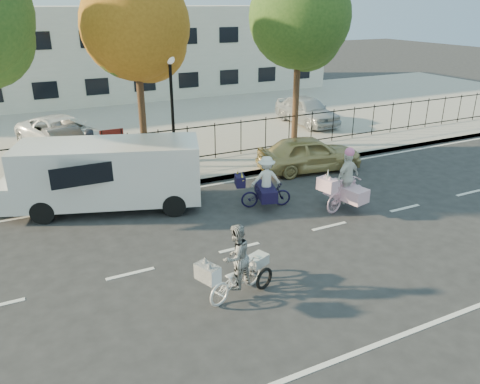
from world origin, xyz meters
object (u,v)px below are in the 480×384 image
lamppost (171,92)px  lot_car_c (66,144)px  bull_bike (265,187)px  gold_sedan (309,153)px  zebra_trike (236,269)px  white_van (107,173)px  lot_car_d (307,110)px  pedestrian (91,155)px  unicorn_bike (346,187)px  lot_car_b (63,134)px

lamppost → lot_car_c: size_ratio=1.14×
bull_bike → gold_sedan: bull_bike is taller
lamppost → zebra_trike: lamppost is taller
bull_bike → gold_sedan: 4.04m
lamppost → white_van: 4.44m
lot_car_c → lot_car_d: lot_car_d is taller
zebra_trike → white_van: 6.42m
gold_sedan → lot_car_d: bearing=-24.1°
bull_bike → white_van: (-4.58, 2.10, 0.52)m
pedestrian → zebra_trike: bearing=66.1°
lamppost → zebra_trike: bearing=-99.9°
lamppost → bull_bike: lamppost is taller
pedestrian → gold_sedan: bearing=129.3°
zebra_trike → bull_bike: zebra_trike is taller
lamppost → unicorn_bike: (3.68, -5.98, -2.35)m
white_van → lot_car_c: bearing=114.5°
gold_sedan → lot_car_c: size_ratio=1.09×
zebra_trike → pedestrian: size_ratio=1.06×
zebra_trike → lot_car_b: 13.34m
zebra_trike → lot_car_c: bearing=-11.0°
unicorn_bike → white_van: (-6.77, 3.43, 0.43)m
bull_bike → white_van: size_ratio=0.29×
lamppost → lot_car_d: (8.69, 3.75, -2.23)m
lot_car_c → zebra_trike: bearing=-87.4°
lamppost → pedestrian: (-3.17, 0.00, -2.01)m
gold_sedan → lamppost: bearing=73.1°
lot_car_c → lot_car_b: bearing=80.0°
bull_bike → lot_car_d: bull_bike is taller
gold_sedan → lot_car_c: bearing=66.4°
lot_car_d → gold_sedan: bearing=-123.9°
pedestrian → bull_bike: bearing=100.6°
lot_car_c → pedestrian: bearing=-88.2°
white_van → lot_car_c: (-0.59, 5.62, -0.43)m
zebra_trike → unicorn_bike: unicorn_bike is taller
unicorn_bike → white_van: bearing=49.7°
zebra_trike → lot_car_d: size_ratio=0.47×
unicorn_bike → lot_car_d: unicorn_bike is taller
lamppost → bull_bike: (1.49, -4.65, -2.43)m
unicorn_bike → bull_bike: size_ratio=1.11×
bull_bike → lot_car_c: size_ratio=0.50×
pedestrian → lot_car_b: 4.46m
lot_car_b → lot_car_c: size_ratio=1.35×
lot_car_d → unicorn_bike: bearing=-118.2°
bull_bike → gold_sedan: bearing=-37.5°
pedestrian → lot_car_b: bearing=-118.6°
zebra_trike → lot_car_d: zebra_trike is taller
unicorn_bike → lot_car_d: bearing=-40.7°
pedestrian → lot_car_b: pedestrian is taller
zebra_trike → pedestrian: bearing=-10.7°
lamppost → gold_sedan: lamppost is taller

